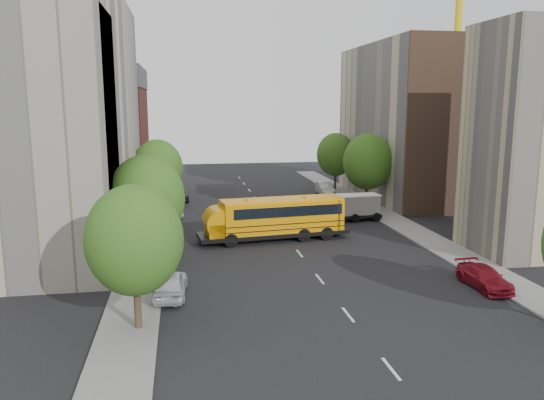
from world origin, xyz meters
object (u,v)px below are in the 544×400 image
object	(u,v)px
school_bus	(272,217)
safari_truck	(350,207)
street_tree_5	(336,155)
street_tree_2	(158,168)
street_tree_1	(147,198)
parked_car_1	(173,209)
parked_car_3	(484,277)
tower_crane	(475,1)
parked_car_2	(179,195)
street_tree_4	(368,162)
parked_car_4	(347,203)
street_tree_0	(134,240)
parked_car_0	(170,284)
parked_car_5	(325,189)

from	to	relation	value
school_bus	safari_truck	distance (m)	10.66
street_tree_5	street_tree_2	bearing A→B (deg)	-151.39
street_tree_1	street_tree_5	xyz separation A→B (m)	(22.00, 30.00, -0.25)
parked_car_1	parked_car_3	xyz separation A→B (m)	(19.20, -24.76, -0.09)
tower_crane	parked_car_2	bearing A→B (deg)	-171.34
street_tree_2	street_tree_5	size ratio (longest dim) A/B	1.03
street_tree_4	parked_car_4	size ratio (longest dim) A/B	2.07
parked_car_3	parked_car_1	bearing A→B (deg)	126.78
street_tree_0	parked_car_0	size ratio (longest dim) A/B	1.60
street_tree_2	street_tree_5	world-z (taller)	street_tree_2
parked_car_0	tower_crane	bearing A→B (deg)	-132.94
school_bus	parked_car_4	bearing A→B (deg)	42.38
street_tree_4	parked_car_3	bearing A→B (deg)	-93.17
tower_crane	parked_car_5	distance (m)	32.31
parked_car_0	parked_car_1	size ratio (longest dim) A/B	1.03
street_tree_1	school_bus	xyz separation A→B (m)	(9.66, 6.30, -2.97)
tower_crane	street_tree_2	bearing A→B (deg)	-161.25
parked_car_3	parked_car_2	bearing A→B (deg)	118.29
parked_car_0	parked_car_3	xyz separation A→B (m)	(19.08, -1.71, -0.13)
parked_car_1	parked_car_2	world-z (taller)	parked_car_1
street_tree_2	parked_car_5	distance (m)	22.20
street_tree_0	parked_car_3	bearing A→B (deg)	7.53
parked_car_0	parked_car_5	bearing A→B (deg)	-115.69
street_tree_5	parked_car_2	world-z (taller)	street_tree_5
street_tree_0	street_tree_1	bearing A→B (deg)	90.00
parked_car_5	safari_truck	bearing A→B (deg)	-92.65
school_bus	safari_truck	xyz separation A→B (m)	(8.71, 6.11, -0.64)
parked_car_1	street_tree_0	bearing A→B (deg)	81.74
street_tree_4	parked_car_5	bearing A→B (deg)	103.30
street_tree_4	parked_car_1	xyz separation A→B (m)	(-20.60, -0.52, -4.33)
street_tree_2	school_bus	size ratio (longest dim) A/B	0.60
safari_truck	street_tree_4	bearing A→B (deg)	53.25
street_tree_4	school_bus	world-z (taller)	street_tree_4
parked_car_1	parked_car_5	xyz separation A→B (m)	(18.46, 9.56, 0.04)
street_tree_4	school_bus	bearing A→B (deg)	-136.53
tower_crane	school_bus	bearing A→B (deg)	-140.88
street_tree_0	street_tree_1	world-z (taller)	street_tree_1
street_tree_5	parked_car_1	size ratio (longest dim) A/B	1.66
street_tree_1	parked_car_2	world-z (taller)	street_tree_1
parked_car_3	street_tree_1	bearing A→B (deg)	159.53
street_tree_0	street_tree_2	distance (m)	28.00
safari_truck	parked_car_1	distance (m)	17.72
street_tree_5	parked_car_5	world-z (taller)	street_tree_5
safari_truck	parked_car_3	bearing A→B (deg)	-87.22
school_bus	safari_truck	bearing A→B (deg)	28.35
school_bus	parked_car_0	bearing A→B (deg)	-131.17
parked_car_0	street_tree_2	bearing A→B (deg)	-82.64
parked_car_0	parked_car_5	xyz separation A→B (m)	(18.34, 32.61, -0.01)
street_tree_2	street_tree_5	distance (m)	25.06
safari_truck	parked_car_0	size ratio (longest dim) A/B	1.31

